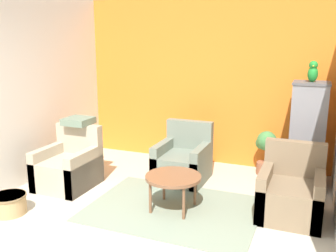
% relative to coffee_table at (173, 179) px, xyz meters
% --- Properties ---
extents(wall_back_accent, '(4.36, 0.06, 2.79)m').
position_rel_coffee_table_xyz_m(wall_back_accent, '(-0.24, 2.05, 0.98)').
color(wall_back_accent, orange).
rests_on(wall_back_accent, ground_plane).
extents(wall_left, '(0.06, 3.23, 2.79)m').
position_rel_coffee_table_xyz_m(wall_left, '(-2.39, 0.41, 0.98)').
color(wall_left, silver).
rests_on(wall_left, ground_plane).
extents(area_rug, '(2.11, 1.56, 0.01)m').
position_rel_coffee_table_xyz_m(area_rug, '(0.00, -0.00, -0.41)').
color(area_rug, gray).
rests_on(area_rug, ground_plane).
extents(coffee_table, '(0.70, 0.70, 0.45)m').
position_rel_coffee_table_xyz_m(coffee_table, '(0.00, 0.00, 0.00)').
color(coffee_table, brown).
rests_on(coffee_table, ground_plane).
extents(armchair_left, '(0.73, 0.80, 0.87)m').
position_rel_coffee_table_xyz_m(armchair_left, '(-1.70, 0.16, -0.13)').
color(armchair_left, tan).
rests_on(armchair_left, ground_plane).
extents(armchair_right, '(0.73, 0.80, 0.87)m').
position_rel_coffee_table_xyz_m(armchair_right, '(1.38, 0.38, -0.13)').
color(armchair_right, '#7A664C').
rests_on(armchair_right, ground_plane).
extents(armchair_middle, '(0.73, 0.80, 0.87)m').
position_rel_coffee_table_xyz_m(armchair_middle, '(-0.24, 1.02, -0.13)').
color(armchair_middle, slate).
rests_on(armchair_middle, ground_plane).
extents(birdcage, '(0.52, 0.52, 1.52)m').
position_rel_coffee_table_xyz_m(birdcage, '(1.49, 1.54, 0.34)').
color(birdcage, '#555559').
rests_on(birdcage, ground_plane).
extents(parrot, '(0.14, 0.25, 0.30)m').
position_rel_coffee_table_xyz_m(parrot, '(1.49, 1.54, 1.25)').
color(parrot, '#1E842D').
rests_on(parrot, birdcage).
extents(potted_plant, '(0.34, 0.31, 0.71)m').
position_rel_coffee_table_xyz_m(potted_plant, '(0.89, 1.73, 0.01)').
color(potted_plant, brown).
rests_on(potted_plant, ground_plane).
extents(wicker_basket, '(0.42, 0.42, 0.24)m').
position_rel_coffee_table_xyz_m(wicker_basket, '(-1.84, -0.86, -0.28)').
color(wicker_basket, tan).
rests_on(wicker_basket, ground_plane).
extents(throw_pillow, '(0.38, 0.38, 0.10)m').
position_rel_coffee_table_xyz_m(throw_pillow, '(-1.70, 0.45, 0.50)').
color(throw_pillow, slate).
rests_on(throw_pillow, armchair_left).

